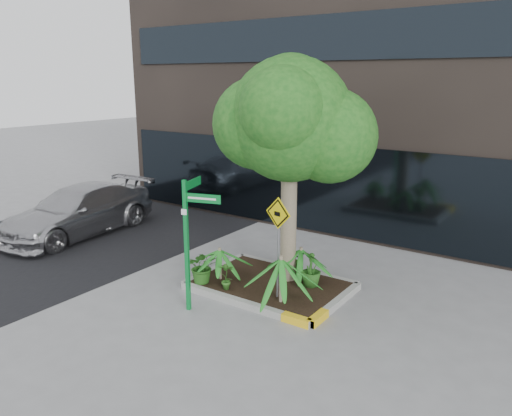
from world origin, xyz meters
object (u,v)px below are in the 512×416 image
Objects in this scene: tree at (291,119)px; street_sign_post at (190,231)px; parked_car at (79,211)px; cattle_sign at (278,231)px.

street_sign_post is (-0.97, -2.15, -2.05)m from tree.
tree is 3.12m from street_sign_post.
tree is 1.90× the size of street_sign_post.
street_sign_post reaches higher than parked_car.
tree is 7.71m from parked_car.
parked_car is at bearing 146.35° from street_sign_post.
street_sign_post reaches higher than cattle_sign.
cattle_sign is (0.32, -0.96, -2.12)m from tree.
cattle_sign is (1.29, 1.19, -0.07)m from street_sign_post.
street_sign_post is at bearing -126.08° from cattle_sign.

